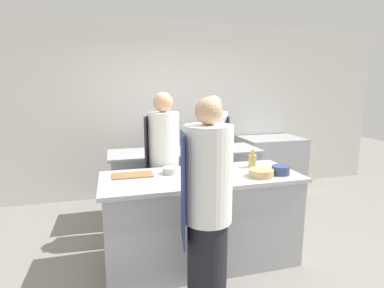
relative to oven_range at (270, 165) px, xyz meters
The scene contains 16 objects.
ground_plane 2.51m from the oven_range, 135.86° to the right, with size 16.00×16.00×0.00m, color gray.
wall_back 2.04m from the oven_range, 166.81° to the left, with size 8.00×0.06×2.80m.
prep_counter 2.46m from the oven_range, 135.86° to the right, with size 1.96×0.80×0.91m.
pass_counter 1.70m from the oven_range, 162.76° to the right, with size 2.09×0.68×0.91m.
oven_range is the anchor object (origin of this frame).
chef_at_prep_near 3.14m from the oven_range, 128.55° to the right, with size 0.40×0.38×1.70m.
chef_at_stove 1.81m from the oven_range, 143.13° to the right, with size 0.39×0.37×1.68m.
chef_at_pass_far 2.36m from the oven_range, 151.28° to the right, with size 0.41×0.39×1.72m.
bottle_olive_oil 2.01m from the oven_range, 126.06° to the right, with size 0.08×0.08×0.19m.
bottle_vinegar 2.27m from the oven_range, 134.13° to the right, with size 0.06×0.06×0.23m.
bottle_wine 2.20m from the oven_range, 132.13° to the right, with size 0.09×0.09×0.18m.
bowl_mixing_large 2.63m from the oven_range, 142.36° to the right, with size 0.16×0.16×0.06m.
bowl_prep_small 2.20m from the oven_range, 117.72° to the right, with size 0.17×0.17×0.09m.
bowl_ceramic_blue 2.32m from the oven_range, 122.53° to the right, with size 0.24×0.24×0.07m.
cup 2.64m from the oven_range, 130.22° to the right, with size 0.10×0.10×0.08m.
cutting_board 2.92m from the oven_range, 147.28° to the right, with size 0.40×0.21×0.01m.
Camera 1 is at (-0.84, -2.73, 1.76)m, focal length 28.00 mm.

